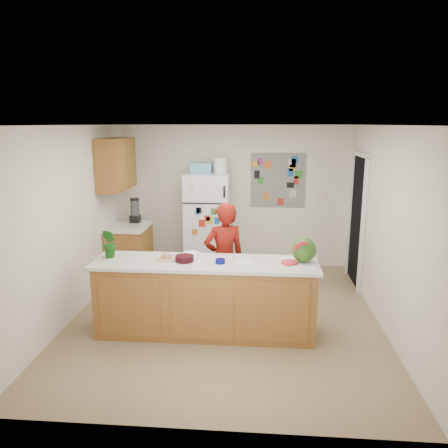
# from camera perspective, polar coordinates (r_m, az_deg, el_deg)

# --- Properties ---
(floor) EXTENTS (4.00, 4.50, 0.02)m
(floor) POSITION_cam_1_polar(r_m,az_deg,el_deg) (5.99, 0.15, -11.96)
(floor) COLOR brown
(floor) RESTS_ON ground
(wall_back) EXTENTS (4.00, 0.02, 2.50)m
(wall_back) POSITION_cam_1_polar(r_m,az_deg,el_deg) (7.79, 1.46, 3.62)
(wall_back) COLOR beige
(wall_back) RESTS_ON ground
(wall_left) EXTENTS (0.02, 4.50, 2.50)m
(wall_left) POSITION_cam_1_polar(r_m,az_deg,el_deg) (6.07, -19.10, 0.21)
(wall_left) COLOR beige
(wall_left) RESTS_ON ground
(wall_right) EXTENTS (0.02, 4.50, 2.50)m
(wall_right) POSITION_cam_1_polar(r_m,az_deg,el_deg) (5.79, 20.42, -0.51)
(wall_right) COLOR beige
(wall_right) RESTS_ON ground
(ceiling) EXTENTS (4.00, 4.50, 0.02)m
(ceiling) POSITION_cam_1_polar(r_m,az_deg,el_deg) (5.43, 0.17, 12.89)
(ceiling) COLOR white
(ceiling) RESTS_ON wall_back
(doorway) EXTENTS (0.03, 0.85, 2.04)m
(doorway) POSITION_cam_1_polar(r_m,az_deg,el_deg) (7.20, 17.05, 0.40)
(doorway) COLOR black
(doorway) RESTS_ON ground
(peninsula_base) EXTENTS (2.60, 0.62, 0.88)m
(peninsula_base) POSITION_cam_1_polar(r_m,az_deg,el_deg) (5.38, -2.43, -9.77)
(peninsula_base) COLOR brown
(peninsula_base) RESTS_ON floor
(peninsula_top) EXTENTS (2.68, 0.70, 0.04)m
(peninsula_top) POSITION_cam_1_polar(r_m,az_deg,el_deg) (5.22, -2.48, -5.11)
(peninsula_top) COLOR silver
(peninsula_top) RESTS_ON peninsula_base
(side_counter_base) EXTENTS (0.60, 0.80, 0.86)m
(side_counter_base) POSITION_cam_1_polar(r_m,az_deg,el_deg) (7.39, -12.21, -3.72)
(side_counter_base) COLOR brown
(side_counter_base) RESTS_ON floor
(side_counter_top) EXTENTS (0.64, 0.84, 0.04)m
(side_counter_top) POSITION_cam_1_polar(r_m,az_deg,el_deg) (7.28, -12.37, -0.33)
(side_counter_top) COLOR silver
(side_counter_top) RESTS_ON side_counter_base
(upper_cabinets) EXTENTS (0.35, 1.00, 0.80)m
(upper_cabinets) POSITION_cam_1_polar(r_m,az_deg,el_deg) (7.11, -13.90, 7.62)
(upper_cabinets) COLOR brown
(upper_cabinets) RESTS_ON wall_left
(refrigerator) EXTENTS (0.75, 0.70, 1.70)m
(refrigerator) POSITION_cam_1_polar(r_m,az_deg,el_deg) (7.54, -2.13, 0.19)
(refrigerator) COLOR silver
(refrigerator) RESTS_ON floor
(fridge_top_bin) EXTENTS (0.35, 0.28, 0.18)m
(fridge_top_bin) POSITION_cam_1_polar(r_m,az_deg,el_deg) (7.40, -2.97, 7.32)
(fridge_top_bin) COLOR #5999B2
(fridge_top_bin) RESTS_ON refrigerator
(photo_collage) EXTENTS (0.95, 0.01, 0.95)m
(photo_collage) POSITION_cam_1_polar(r_m,az_deg,el_deg) (7.72, 7.06, 5.69)
(photo_collage) COLOR slate
(photo_collage) RESTS_ON wall_back
(person) EXTENTS (0.66, 0.55, 1.53)m
(person) POSITION_cam_1_polar(r_m,az_deg,el_deg) (5.80, 0.02, -4.63)
(person) COLOR #681009
(person) RESTS_ON floor
(blender_appliance) EXTENTS (0.14, 0.14, 0.38)m
(blender_appliance) POSITION_cam_1_polar(r_m,az_deg,el_deg) (7.44, -11.56, 1.66)
(blender_appliance) COLOR black
(blender_appliance) RESTS_ON side_counter_top
(cutting_board) EXTENTS (0.51, 0.42, 0.01)m
(cutting_board) POSITION_cam_1_polar(r_m,az_deg,el_deg) (5.21, 9.67, -5.01)
(cutting_board) COLOR silver
(cutting_board) RESTS_ON peninsula_top
(watermelon) EXTENTS (0.29, 0.29, 0.29)m
(watermelon) POSITION_cam_1_polar(r_m,az_deg,el_deg) (5.19, 10.38, -3.36)
(watermelon) COLOR #225117
(watermelon) RESTS_ON cutting_board
(watermelon_slice) EXTENTS (0.19, 0.19, 0.02)m
(watermelon_slice) POSITION_cam_1_polar(r_m,az_deg,el_deg) (5.15, 8.49, -4.98)
(watermelon_slice) COLOR red
(watermelon_slice) RESTS_ON cutting_board
(cherry_bowl) EXTENTS (0.27, 0.27, 0.07)m
(cherry_bowl) POSITION_cam_1_polar(r_m,az_deg,el_deg) (5.22, -5.18, -4.51)
(cherry_bowl) COLOR black
(cherry_bowl) RESTS_ON peninsula_top
(white_bowl) EXTENTS (0.22, 0.22, 0.06)m
(white_bowl) POSITION_cam_1_polar(r_m,az_deg,el_deg) (5.36, -4.34, -4.06)
(white_bowl) COLOR white
(white_bowl) RESTS_ON peninsula_top
(cobalt_bowl) EXTENTS (0.12, 0.12, 0.05)m
(cobalt_bowl) POSITION_cam_1_polar(r_m,az_deg,el_deg) (5.13, -0.49, -4.88)
(cobalt_bowl) COLOR #010763
(cobalt_bowl) RESTS_ON peninsula_top
(plate) EXTENTS (0.30, 0.30, 0.02)m
(plate) POSITION_cam_1_polar(r_m,az_deg,el_deg) (5.32, -7.55, -4.52)
(plate) COLOR #BCB190
(plate) RESTS_ON peninsula_top
(paper_towel) EXTENTS (0.24, 0.23, 0.02)m
(paper_towel) POSITION_cam_1_polar(r_m,az_deg,el_deg) (5.14, 2.50, -5.05)
(paper_towel) COLOR white
(paper_towel) RESTS_ON peninsula_top
(keys) EXTENTS (0.09, 0.06, 0.01)m
(keys) POSITION_cam_1_polar(r_m,az_deg,el_deg) (5.07, 10.98, -5.59)
(keys) COLOR slate
(keys) RESTS_ON peninsula_top
(potted_plant) EXTENTS (0.25, 0.26, 0.36)m
(potted_plant) POSITION_cam_1_polar(r_m,az_deg,el_deg) (5.47, -14.68, -2.48)
(potted_plant) COLOR #14460C
(potted_plant) RESTS_ON peninsula_top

